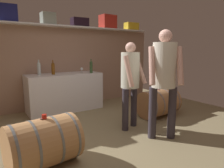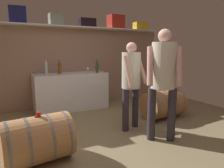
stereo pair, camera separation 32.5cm
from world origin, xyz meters
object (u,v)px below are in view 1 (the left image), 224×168
(toolcase_red, at_px, (108,22))
(visitor_tasting, at_px, (130,77))
(work_cabinet, at_px, (65,92))
(toolcase_navy, at_px, (8,13))
(toolcase_yellow, at_px, (131,27))
(wine_barrel_far, at_px, (158,103))
(winemaker_pouring, at_px, (164,73))
(toolcase_grey, at_px, (48,19))
(tasting_cup, at_px, (44,116))
(wine_bottle_clear, at_px, (39,68))
(wine_glass, at_px, (82,69))
(wine_barrel_near, at_px, (43,143))
(wine_bottle_amber, at_px, (53,68))
(wine_bottle_green, at_px, (91,67))
(toolcase_black, at_px, (80,22))

(toolcase_red, xyz_separation_m, visitor_tasting, (-0.76, -1.98, -1.20))
(work_cabinet, xyz_separation_m, visitor_tasting, (0.59, -1.73, 0.51))
(toolcase_navy, bearing_deg, toolcase_yellow, 3.51)
(toolcase_red, bearing_deg, wine_barrel_far, -87.54)
(toolcase_red, height_order, winemaker_pouring, toolcase_red)
(toolcase_grey, bearing_deg, winemaker_pouring, -70.61)
(toolcase_yellow, bearing_deg, work_cabinet, -171.78)
(toolcase_yellow, height_order, tasting_cup, toolcase_yellow)
(toolcase_red, distance_m, wine_bottle_clear, 2.22)
(wine_glass, height_order, wine_barrel_near, wine_glass)
(wine_glass, xyz_separation_m, winemaker_pouring, (0.36, -2.23, 0.09))
(work_cabinet, distance_m, wine_barrel_far, 2.17)
(work_cabinet, relative_size, tasting_cup, 29.93)
(toolcase_yellow, distance_m, wine_barrel_near, 4.37)
(wine_bottle_clear, relative_size, wine_bottle_amber, 1.04)
(wine_bottle_amber, relative_size, winemaker_pouring, 0.19)
(toolcase_grey, xyz_separation_m, toolcase_red, (1.59, 0.00, 0.04))
(toolcase_navy, distance_m, toolcase_yellow, 3.19)
(work_cabinet, xyz_separation_m, wine_glass, (0.40, -0.12, 0.53))
(wine_bottle_clear, height_order, tasting_cup, wine_bottle_clear)
(toolcase_grey, bearing_deg, wine_bottle_clear, -148.42)
(work_cabinet, relative_size, wine_bottle_clear, 5.06)
(work_cabinet, distance_m, wine_bottle_clear, 0.80)
(toolcase_red, relative_size, wine_bottle_green, 1.22)
(toolcase_grey, relative_size, tasting_cup, 5.27)
(wine_glass, bearing_deg, tasting_cup, -125.16)
(visitor_tasting, bearing_deg, toolcase_navy, -69.17)
(wine_bottle_green, distance_m, visitor_tasting, 1.50)
(toolcase_navy, relative_size, wine_barrel_near, 0.40)
(wine_bottle_amber, height_order, winemaker_pouring, winemaker_pouring)
(wine_bottle_clear, bearing_deg, wine_bottle_green, -13.79)
(toolcase_navy, relative_size, wine_glass, 2.59)
(toolcase_grey, bearing_deg, work_cabinet, -48.17)
(wine_bottle_clear, xyz_separation_m, wine_glass, (0.94, -0.16, -0.05))
(wine_bottle_green, bearing_deg, toolcase_navy, 163.53)
(toolcase_navy, height_order, work_cabinet, toolcase_navy)
(wine_bottle_green, bearing_deg, visitor_tasting, -89.87)
(toolcase_black, relative_size, work_cabinet, 0.24)
(work_cabinet, distance_m, winemaker_pouring, 2.55)
(wine_glass, distance_m, wine_barrel_near, 2.57)
(work_cabinet, relative_size, winemaker_pouring, 0.99)
(toolcase_navy, xyz_separation_m, wine_bottle_amber, (0.78, -0.26, -1.14))
(tasting_cup, xyz_separation_m, winemaker_pouring, (1.78, -0.22, 0.42))
(tasting_cup, bearing_deg, wine_glass, 54.84)
(wine_bottle_clear, distance_m, wine_bottle_amber, 0.30)
(wine_bottle_clear, xyz_separation_m, visitor_tasting, (1.13, -1.77, -0.07))
(wine_barrel_near, bearing_deg, work_cabinet, 56.89)
(wine_barrel_far, xyz_separation_m, tasting_cup, (-2.55, -0.61, 0.34))
(wine_bottle_clear, bearing_deg, toolcase_grey, 33.06)
(visitor_tasting, bearing_deg, tasting_cup, -4.65)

